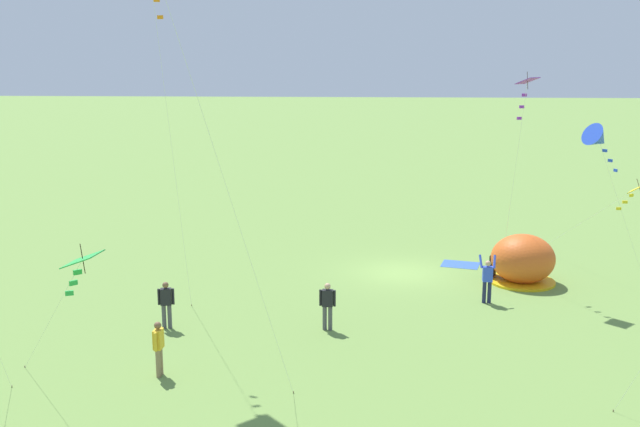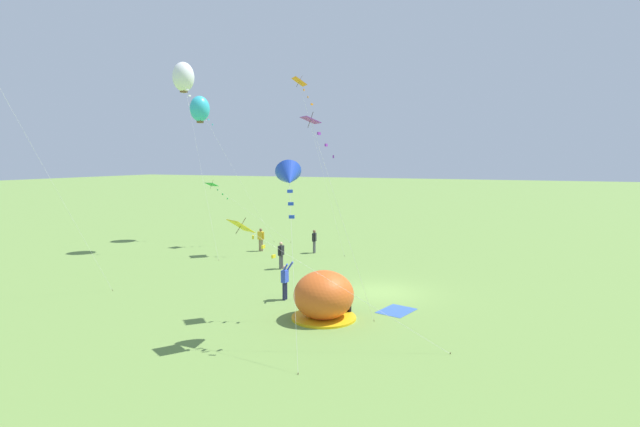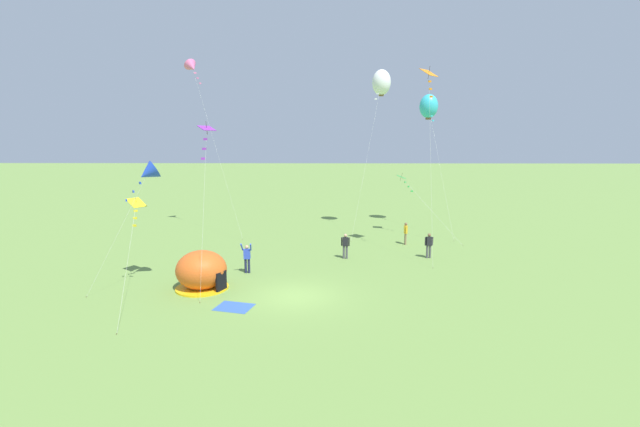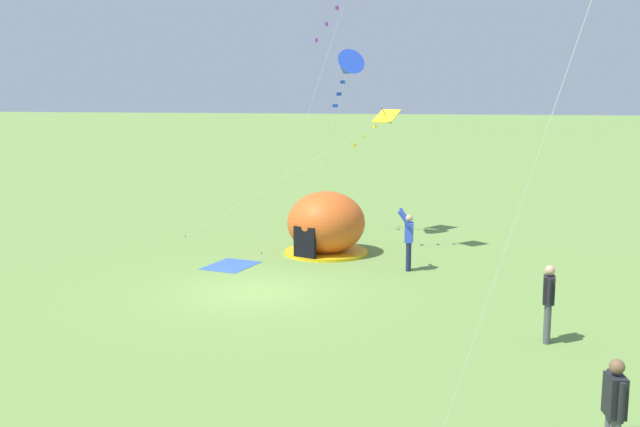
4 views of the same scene
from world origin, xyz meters
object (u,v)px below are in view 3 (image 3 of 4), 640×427
Objects in this scene: person_strolling at (345,245)px; kite_orange at (429,78)px; person_center_field at (406,232)px; kite_purple at (206,136)px; person_flying_kite at (247,257)px; person_with_toddler at (429,244)px; kite_cyan at (429,106)px; kite_pink at (192,67)px; kite_white at (381,82)px; kite_blue at (148,173)px; kite_green at (404,180)px; kite_yellow at (136,207)px; popup_tent at (202,271)px.

kite_orange is (5.48, 1.15, 11.07)m from person_strolling.
person_center_field is at bearing 41.20° from person_strolling.
person_strolling is 0.19× the size of kite_purple.
person_flying_kite is 16.61m from kite_orange.
kite_cyan reaches higher than person_with_toddler.
kite_pink is at bearing 154.99° from kite_orange.
kite_white is 22.16m from kite_blue.
kite_white is at bearing 147.67° from kite_green.
kite_white is at bearing 54.69° from kite_purple.
kite_orange is at bearing 11.82° from person_strolling.
person_strolling is 17.49m from kite_cyan.
person_center_field and person_with_toddler have the same top height.
kite_pink reaches higher than person_with_toddler.
person_strolling is 0.32× the size of kite_green.
kite_purple reaches higher than person_flying_kite.
kite_green is at bearing 42.27° from kite_blue.
kite_orange is 20.00m from kite_yellow.
popup_tent is 20.27m from kite_green.
kite_cyan reaches higher than kite_blue.
kite_cyan is 2.30× the size of kite_green.
kite_purple is (-13.08, -6.84, -3.89)m from kite_orange.
person_with_toddler is (13.68, 6.50, -0.03)m from popup_tent.
kite_blue is at bearing -174.91° from kite_purple.
kite_pink reaches higher than person_center_field.
kite_yellow is (-16.75, -9.16, 3.29)m from person_center_field.
kite_pink is (-4.90, 15.97, 13.24)m from popup_tent.
kite_pink is at bearing 142.97° from person_strolling.
kite_white is (9.45, 13.20, 11.93)m from person_flying_kite.
popup_tent is 0.19× the size of kite_pink.
kite_yellow is at bearing -141.96° from kite_green.
kite_white is at bearing -156.44° from kite_cyan.
kite_white is (3.39, 9.81, 11.96)m from person_strolling.
kite_pink reaches higher than kite_orange.
person_flying_kite reaches higher than person_center_field.
kite_pink reaches higher than kite_blue.
kite_blue is (-15.51, -10.21, 5.25)m from person_center_field.
popup_tent is at bearing -125.27° from kite_white.
person_center_field is at bearing -17.16° from kite_pink.
person_with_toddler is at bearing 24.04° from kite_purple.
kite_green reaches higher than person_center_field.
popup_tent is at bearing -140.68° from person_center_field.
kite_purple is at bearing -132.18° from kite_green.
kite_yellow reaches higher than person_strolling.
kite_blue is 17.75m from kite_pink.
person_center_field is 0.12× the size of kite_pink.
kite_cyan is at bearing 78.89° from person_with_toddler.
person_flying_kite is 0.15× the size of kite_orange.
person_strolling is at bearing 36.86° from kite_purple.
kite_yellow is (-11.91, -4.92, 3.29)m from person_strolling.
popup_tent is 5.28m from kite_yellow.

